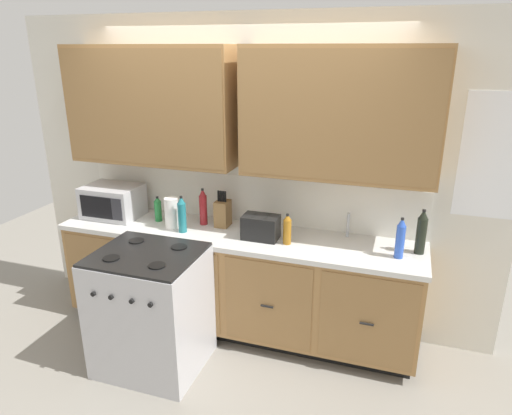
# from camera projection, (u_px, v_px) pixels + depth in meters

# --- Properties ---
(ground_plane) EXTENTS (8.00, 8.00, 0.00)m
(ground_plane) POSITION_uv_depth(u_px,v_px,m) (224.00, 348.00, 3.75)
(ground_plane) COLOR gray
(wall_unit) EXTENTS (4.17, 0.40, 2.60)m
(wall_unit) POSITION_uv_depth(u_px,v_px,m) (243.00, 136.00, 3.64)
(wall_unit) COLOR silver
(wall_unit) RESTS_ON ground_plane
(counter_run) EXTENTS (3.00, 0.64, 0.91)m
(counter_run) POSITION_uv_depth(u_px,v_px,m) (236.00, 281.00, 3.86)
(counter_run) COLOR black
(counter_run) RESTS_ON ground_plane
(stove_range) EXTENTS (0.76, 0.68, 0.95)m
(stove_range) POSITION_uv_depth(u_px,v_px,m) (151.00, 310.00, 3.43)
(stove_range) COLOR #B7B7BC
(stove_range) RESTS_ON ground_plane
(microwave) EXTENTS (0.48, 0.37, 0.28)m
(microwave) POSITION_uv_depth(u_px,v_px,m) (113.00, 201.00, 4.04)
(microwave) COLOR #B7B7BC
(microwave) RESTS_ON counter_run
(toaster) EXTENTS (0.28, 0.18, 0.19)m
(toaster) POSITION_uv_depth(u_px,v_px,m) (261.00, 227.00, 3.58)
(toaster) COLOR black
(toaster) RESTS_ON counter_run
(knife_block) EXTENTS (0.11, 0.14, 0.31)m
(knife_block) POSITION_uv_depth(u_px,v_px,m) (223.00, 213.00, 3.83)
(knife_block) COLOR olive
(knife_block) RESTS_ON counter_run
(sink_faucet) EXTENTS (0.02, 0.02, 0.20)m
(sink_faucet) POSITION_uv_depth(u_px,v_px,m) (348.00, 225.00, 3.61)
(sink_faucet) COLOR #B2B5BA
(sink_faucet) RESTS_ON counter_run
(paper_towel_roll) EXTENTS (0.12, 0.12, 0.26)m
(paper_towel_roll) POSITION_uv_depth(u_px,v_px,m) (172.00, 213.00, 3.78)
(paper_towel_roll) COLOR white
(paper_towel_roll) RESTS_ON counter_run
(bottle_red) EXTENTS (0.07, 0.07, 0.32)m
(bottle_red) POSITION_uv_depth(u_px,v_px,m) (203.00, 207.00, 3.85)
(bottle_red) COLOR maroon
(bottle_red) RESTS_ON counter_run
(bottle_green) EXTENTS (0.06, 0.06, 0.22)m
(bottle_green) POSITION_uv_depth(u_px,v_px,m) (158.00, 209.00, 3.94)
(bottle_green) COLOR #237A38
(bottle_green) RESTS_ON counter_run
(bottle_teal) EXTENTS (0.07, 0.07, 0.31)m
(bottle_teal) POSITION_uv_depth(u_px,v_px,m) (182.00, 215.00, 3.69)
(bottle_teal) COLOR #1E707A
(bottle_teal) RESTS_ON counter_run
(bottle_blue) EXTENTS (0.06, 0.06, 0.30)m
(bottle_blue) POSITION_uv_depth(u_px,v_px,m) (400.00, 238.00, 3.23)
(bottle_blue) COLOR blue
(bottle_blue) RESTS_ON counter_run
(bottle_dark) EXTENTS (0.07, 0.07, 0.34)m
(bottle_dark) POSITION_uv_depth(u_px,v_px,m) (421.00, 232.00, 3.30)
(bottle_dark) COLOR black
(bottle_dark) RESTS_ON counter_run
(bottle_amber) EXTENTS (0.06, 0.06, 0.24)m
(bottle_amber) POSITION_uv_depth(u_px,v_px,m) (287.00, 229.00, 3.47)
(bottle_amber) COLOR #9E6619
(bottle_amber) RESTS_ON counter_run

